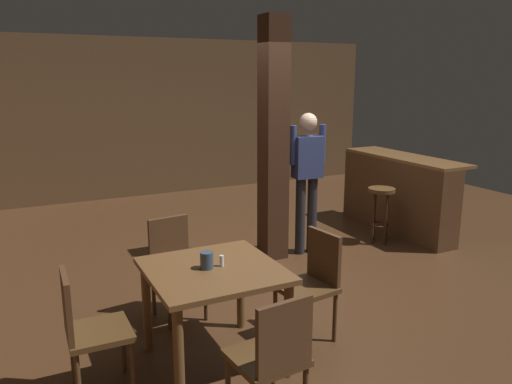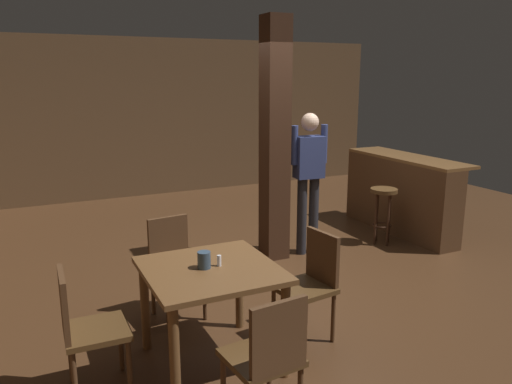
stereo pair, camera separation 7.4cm
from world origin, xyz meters
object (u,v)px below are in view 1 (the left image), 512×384
object	(u,v)px
napkin_cup	(207,260)
bar_counter	(397,193)
bar_stool_near	(381,202)
standing_person	(307,173)
chair_north	(175,262)
chair_south	(273,355)
chair_west	(87,327)
dining_table	(213,284)
salt_shaker	(222,261)
chair_east	(313,280)

from	to	relation	value
napkin_cup	bar_counter	xyz separation A→B (m)	(3.58, 1.95, -0.29)
bar_stool_near	standing_person	bearing A→B (deg)	173.69
chair_north	chair_south	bearing A→B (deg)	-87.75
napkin_cup	bar_stool_near	world-z (taller)	napkin_cup
chair_west	dining_table	bearing A→B (deg)	-0.37
standing_person	salt_shaker	bearing A→B (deg)	-136.27
chair_west	napkin_cup	distance (m)	0.92
salt_shaker	dining_table	bearing A→B (deg)	-178.87
bar_counter	bar_stool_near	size ratio (longest dim) A/B	2.64
bar_stool_near	bar_counter	bearing A→B (deg)	29.46
dining_table	standing_person	size ratio (longest dim) A/B	0.56
chair_east	chair_south	bearing A→B (deg)	-134.17
chair_east	chair_north	world-z (taller)	same
salt_shaker	standing_person	size ratio (longest dim) A/B	0.05
salt_shaker	bar_stool_near	size ratio (longest dim) A/B	0.11
standing_person	chair_east	bearing A→B (deg)	-120.55
chair_south	salt_shaker	world-z (taller)	chair_south
napkin_cup	chair_east	bearing A→B (deg)	-0.40
dining_table	salt_shaker	size ratio (longest dim) A/B	11.43
chair_east	chair_south	size ratio (longest dim) A/B	1.00
chair_north	bar_stool_near	bearing A→B (deg)	14.26
napkin_cup	bar_stool_near	distance (m)	3.45
chair_north	napkin_cup	bearing A→B (deg)	-91.30
napkin_cup	standing_person	xyz separation A→B (m)	(1.96, 1.76, 0.17)
chair_east	chair_north	size ratio (longest dim) A/B	1.00
dining_table	chair_south	distance (m)	0.86
chair_east	chair_west	bearing A→B (deg)	179.90
chair_west	chair_south	distance (m)	1.28
chair_south	napkin_cup	bearing A→B (deg)	95.85
dining_table	chair_east	world-z (taller)	chair_east
chair_east	bar_counter	bearing A→B (deg)	36.43
dining_table	chair_north	distance (m)	0.90
salt_shaker	bar_stool_near	world-z (taller)	salt_shaker
dining_table	chair_north	size ratio (longest dim) A/B	1.07
chair_south	chair_east	bearing A→B (deg)	45.83
bar_counter	standing_person	bearing A→B (deg)	-173.11
chair_south	dining_table	bearing A→B (deg)	92.89
chair_west	salt_shaker	xyz separation A→B (m)	(0.98, -0.00, 0.30)
chair_north	bar_stool_near	xyz separation A→B (m)	(3.00, 0.76, 0.04)
chair_north	salt_shaker	size ratio (longest dim) A/B	10.64
chair_south	chair_north	bearing A→B (deg)	92.25
bar_stool_near	dining_table	bearing A→B (deg)	-150.99
chair_west	standing_person	bearing A→B (deg)	31.98
chair_east	standing_person	distance (m)	2.11
chair_west	chair_north	distance (m)	1.25
chair_east	napkin_cup	world-z (taller)	chair_east
chair_west	chair_east	bearing A→B (deg)	-0.10
dining_table	bar_stool_near	distance (m)	3.41
chair_east	bar_counter	distance (m)	3.30
chair_north	dining_table	bearing A→B (deg)	-88.37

